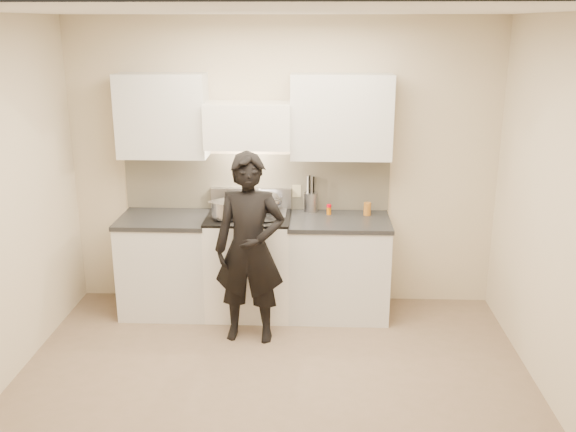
{
  "coord_description": "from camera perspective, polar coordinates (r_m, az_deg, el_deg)",
  "views": [
    {
      "loc": [
        0.3,
        -4.15,
        2.63
      ],
      "look_at": [
        0.08,
        1.05,
        1.06
      ],
      "focal_mm": 40.0,
      "sensor_mm": 36.0,
      "label": 1
    }
  ],
  "objects": [
    {
      "name": "ground_plane",
      "position": [
        4.92,
        -1.48,
        -15.47
      ],
      "size": [
        4.0,
        4.0,
        0.0
      ],
      "primitive_type": "plane",
      "color": "#806854"
    },
    {
      "name": "room_shell",
      "position": [
        4.65,
        -2.03,
        4.0
      ],
      "size": [
        4.04,
        3.54,
        2.7
      ],
      "color": "beige",
      "rests_on": "ground"
    },
    {
      "name": "stove",
      "position": [
        6.01,
        -3.45,
        -4.23
      ],
      "size": [
        0.76,
        0.65,
        0.96
      ],
      "color": "white",
      "rests_on": "ground"
    },
    {
      "name": "counter_right",
      "position": [
        5.99,
        4.5,
        -4.47
      ],
      "size": [
        0.92,
        0.67,
        0.92
      ],
      "color": "silver",
      "rests_on": "ground"
    },
    {
      "name": "counter_left",
      "position": [
        6.14,
        -10.73,
        -4.17
      ],
      "size": [
        0.82,
        0.67,
        0.92
      ],
      "color": "silver",
      "rests_on": "ground"
    },
    {
      "name": "wok",
      "position": [
        5.95,
        -2.0,
        1.39
      ],
      "size": [
        0.33,
        0.4,
        0.26
      ],
      "color": "#A3A6B7",
      "rests_on": "stove"
    },
    {
      "name": "stock_pot",
      "position": [
        5.74,
        -5.66,
        0.59
      ],
      "size": [
        0.31,
        0.29,
        0.15
      ],
      "color": "#A3A6B7",
      "rests_on": "stove"
    },
    {
      "name": "utensil_crock",
      "position": [
        6.04,
        2.02,
        1.4
      ],
      "size": [
        0.13,
        0.13,
        0.34
      ],
      "color": "#9A9AA1",
      "rests_on": "counter_right"
    },
    {
      "name": "spice_jar",
      "position": [
        5.96,
        3.65,
        0.59
      ],
      "size": [
        0.04,
        0.04,
        0.1
      ],
      "color": "#C56405",
      "rests_on": "counter_right"
    },
    {
      "name": "oil_glass",
      "position": [
        5.97,
        7.06,
        0.64
      ],
      "size": [
        0.07,
        0.07,
        0.12
      ],
      "color": "#A96622",
      "rests_on": "counter_right"
    },
    {
      "name": "person",
      "position": [
        5.38,
        -3.42,
        -2.93
      ],
      "size": [
        0.62,
        0.43,
        1.63
      ],
      "primitive_type": "imported",
      "rotation": [
        0.0,
        0.0,
        -0.07
      ],
      "color": "black",
      "rests_on": "ground"
    }
  ]
}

